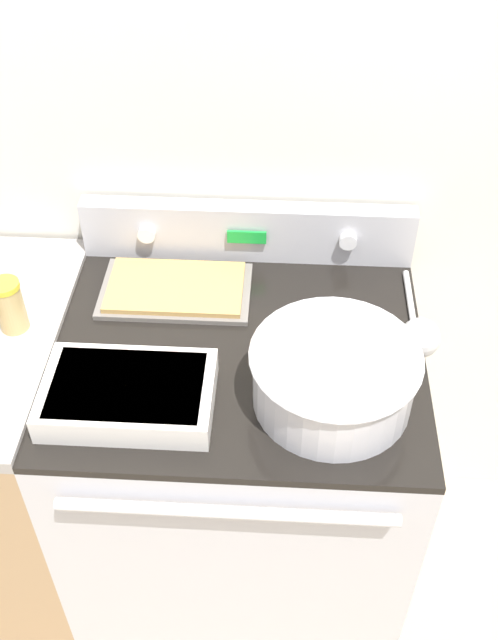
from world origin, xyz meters
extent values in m
cube|color=silver|center=(0.00, 0.70, 1.25)|extent=(8.00, 0.05, 2.50)
cube|color=#BCBCC1|center=(0.00, 0.33, 0.45)|extent=(0.77, 0.66, 0.89)
cube|color=black|center=(0.00, 0.33, 0.90)|extent=(0.77, 0.66, 0.02)
cylinder|color=silver|center=(0.00, -0.02, 0.83)|extent=(0.63, 0.02, 0.02)
cube|color=#BCBCC1|center=(0.00, 0.64, 0.98)|extent=(0.77, 0.05, 0.14)
cylinder|color=white|center=(-0.23, 0.61, 0.99)|extent=(0.04, 0.02, 0.04)
cylinder|color=white|center=(0.23, 0.61, 0.99)|extent=(0.04, 0.02, 0.04)
cube|color=green|center=(0.00, 0.61, 0.99)|extent=(0.09, 0.01, 0.03)
cylinder|color=silver|center=(0.19, 0.20, 0.97)|extent=(0.31, 0.31, 0.13)
torus|color=silver|center=(0.19, 0.20, 1.03)|extent=(0.32, 0.32, 0.01)
cylinder|color=beige|center=(0.19, 0.20, 1.02)|extent=(0.28, 0.28, 0.02)
cube|color=silver|center=(-0.20, 0.16, 0.94)|extent=(0.33, 0.21, 0.06)
cube|color=#B2894C|center=(-0.20, 0.16, 0.95)|extent=(0.29, 0.18, 0.03)
cube|color=slate|center=(-0.15, 0.49, 0.91)|extent=(0.34, 0.20, 0.01)
cube|color=#B2894C|center=(-0.15, 0.49, 0.93)|extent=(0.30, 0.18, 0.01)
cylinder|color=#B7B7B7|center=(0.37, 0.46, 0.92)|extent=(0.01, 0.25, 0.01)
sphere|color=#B7B7B7|center=(0.37, 0.34, 0.95)|extent=(0.08, 0.08, 0.08)
cylinder|color=tan|center=(-0.48, 0.35, 0.98)|extent=(0.06, 0.06, 0.11)
cylinder|color=yellow|center=(-0.48, 0.35, 1.04)|extent=(0.06, 0.06, 0.01)
camera|label=1|loc=(0.08, -0.77, 2.01)|focal=42.00mm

